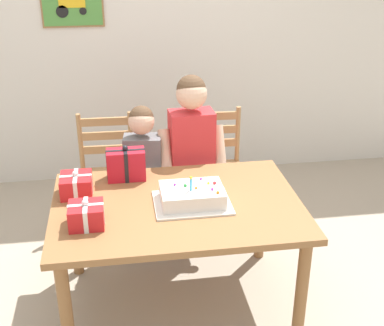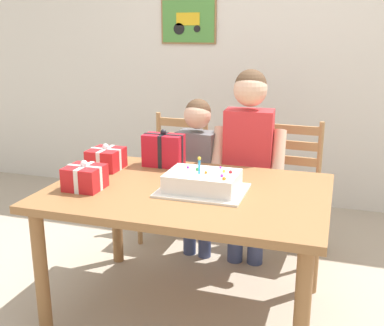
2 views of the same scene
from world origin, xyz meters
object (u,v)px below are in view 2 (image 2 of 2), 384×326
(dining_table, at_px, (188,204))
(chair_right, at_px, (287,188))
(gift_box_beside_cake, at_px, (106,159))
(birthday_cake, at_px, (203,183))
(child_older, at_px, (248,150))
(gift_box_red_large, at_px, (85,178))
(gift_box_corner_small, at_px, (164,150))
(chair_left, at_px, (175,177))
(child_younger, at_px, (197,164))

(dining_table, distance_m, chair_right, 1.04)
(gift_box_beside_cake, bearing_deg, birthday_cake, -18.38)
(chair_right, height_order, child_older, child_older)
(child_older, bearing_deg, gift_box_red_large, -129.97)
(birthday_cake, height_order, chair_right, chair_right)
(gift_box_corner_small, relative_size, child_older, 0.19)
(dining_table, relative_size, chair_left, 1.57)
(dining_table, distance_m, gift_box_beside_cake, 0.63)
(chair_right, relative_size, child_younger, 0.84)
(chair_left, relative_size, chair_right, 1.00)
(birthday_cake, relative_size, gift_box_red_large, 2.31)
(birthday_cake, height_order, gift_box_beside_cake, birthday_cake)
(chair_right, bearing_deg, birthday_cake, -108.97)
(gift_box_beside_cake, height_order, chair_right, chair_right)
(chair_right, distance_m, child_older, 0.48)
(chair_left, height_order, chair_right, same)
(dining_table, distance_m, child_older, 0.71)
(chair_left, height_order, child_younger, child_younger)
(birthday_cake, bearing_deg, dining_table, 165.85)
(chair_left, bearing_deg, child_older, -24.71)
(gift_box_red_large, bearing_deg, birthday_cake, 13.63)
(dining_table, xyz_separation_m, gift_box_red_large, (-0.51, -0.17, 0.15))
(gift_box_corner_small, xyz_separation_m, child_younger, (0.12, 0.30, -0.16))
(birthday_cake, relative_size, gift_box_beside_cake, 2.19)
(gift_box_corner_small, height_order, chair_left, gift_box_corner_small)
(gift_box_beside_cake, bearing_deg, chair_right, 36.67)
(gift_box_corner_small, bearing_deg, chair_right, 39.73)
(birthday_cake, relative_size, child_younger, 0.40)
(birthday_cake, bearing_deg, gift_box_corner_small, 133.13)
(gift_box_red_large, height_order, child_younger, child_younger)
(gift_box_red_large, xyz_separation_m, child_younger, (0.35, 0.83, -0.12))
(chair_left, distance_m, child_older, 0.73)
(gift_box_red_large, height_order, chair_right, chair_right)
(gift_box_red_large, relative_size, chair_right, 0.21)
(birthday_cake, xyz_separation_m, chair_left, (-0.50, 0.96, -0.31))
(child_younger, bearing_deg, child_older, -0.07)
(gift_box_corner_small, bearing_deg, child_younger, 67.98)
(child_younger, bearing_deg, dining_table, -76.90)
(birthday_cake, height_order, gift_box_red_large, birthday_cake)
(gift_box_corner_small, xyz_separation_m, chair_right, (0.69, 0.58, -0.36))
(birthday_cake, distance_m, gift_box_red_large, 0.61)
(gift_box_corner_small, distance_m, child_older, 0.55)
(chair_right, bearing_deg, child_older, -129.79)
(gift_box_beside_cake, distance_m, chair_left, 0.82)
(gift_box_corner_small, relative_size, chair_right, 0.27)
(chair_left, bearing_deg, gift_box_beside_cake, -102.63)
(gift_box_red_large, distance_m, chair_left, 1.16)
(chair_right, height_order, child_younger, child_younger)
(gift_box_corner_small, distance_m, child_younger, 0.36)
(chair_left, height_order, child_older, child_older)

